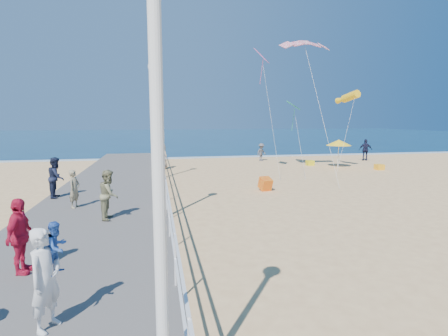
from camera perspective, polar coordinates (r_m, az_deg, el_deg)
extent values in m
plane|color=#ECBE7B|center=(14.25, 11.58, -7.22)|extent=(160.00, 160.00, 0.00)
cube|color=#0D2F4E|center=(77.94, -7.13, 5.25)|extent=(160.00, 90.00, 0.05)
cube|color=white|center=(33.80, -1.86, 1.78)|extent=(160.00, 1.20, 0.04)
cube|color=#67635E|center=(13.32, -20.04, -7.74)|extent=(5.00, 44.00, 0.40)
cube|color=white|center=(12.88, -9.48, -2.19)|extent=(0.05, 42.00, 0.06)
cube|color=white|center=(12.97, -9.43, -4.36)|extent=(0.05, 42.00, 0.04)
cylinder|color=white|center=(3.77, -10.54, -5.29)|extent=(0.14, 0.14, 4.70)
cylinder|color=white|center=(13.07, -10.71, -6.32)|extent=(0.36, 0.36, 0.20)
cylinder|color=white|center=(12.70, -10.98, 4.00)|extent=(0.14, 0.14, 4.70)
sphere|color=white|center=(12.80, -11.31, 15.92)|extent=(0.44, 0.44, 0.44)
cylinder|color=white|center=(21.91, -10.89, -0.54)|extent=(0.36, 0.36, 0.20)
cylinder|color=white|center=(21.69, -11.06, 5.61)|extent=(0.14, 0.14, 4.70)
sphere|color=white|center=(21.75, -11.25, 12.60)|extent=(0.44, 0.44, 0.44)
imported|color=silver|center=(6.36, -27.12, -15.85)|extent=(0.61, 0.71, 1.66)
imported|color=blue|center=(6.30, -25.67, -11.61)|extent=(0.47, 0.51, 0.86)
imported|color=#807E58|center=(12.22, -18.25, -4.11)|extent=(0.68, 0.84, 1.65)
imported|color=#BD1738|center=(8.75, -30.40, -9.59)|extent=(0.50, 1.01, 1.65)
imported|color=gray|center=(14.20, -23.24, -3.14)|extent=(0.50, 0.61, 1.44)
imported|color=#171D34|center=(16.38, -25.70, -1.38)|extent=(0.69, 0.86, 1.71)
imported|color=#535257|center=(31.09, 6.13, 2.59)|extent=(1.17, 1.00, 1.57)
imported|color=#171934|center=(33.64, 22.10, 2.76)|extent=(1.22, 0.86, 1.92)
imported|color=gray|center=(26.24, -10.01, 1.88)|extent=(1.09, 1.08, 1.90)
cube|color=red|center=(18.28, 6.77, -2.78)|extent=(0.68, 0.80, 0.74)
cylinder|color=white|center=(28.16, 18.14, 1.91)|extent=(0.05, 0.05, 1.80)
cone|color=yellow|center=(28.08, 18.23, 3.96)|extent=(1.90, 1.90, 0.45)
cube|color=#FFAA1A|center=(28.04, 24.02, 0.14)|extent=(0.55, 0.55, 0.40)
cube|color=yellow|center=(28.88, 13.87, 0.82)|extent=(0.55, 0.55, 0.40)
cylinder|color=yellow|center=(26.71, 19.97, 10.93)|extent=(0.97, 2.46, 1.03)
cube|color=#EE57A5|center=(23.67, 6.17, 17.75)|extent=(1.26, 1.39, 0.83)
cube|color=#25AF6C|center=(27.89, 11.29, 9.97)|extent=(1.44, 1.54, 0.68)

